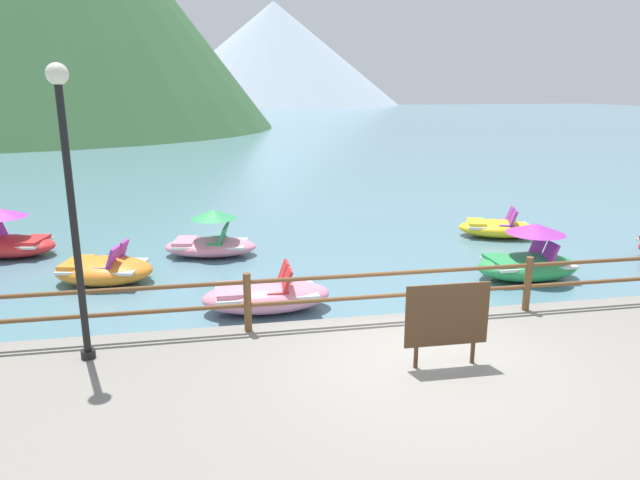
# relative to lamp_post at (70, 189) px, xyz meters

# --- Properties ---
(ground_plane) EXTENTS (200.00, 200.00, 0.00)m
(ground_plane) POSITION_rel_lamp_post_xyz_m (4.68, 38.98, -2.83)
(ground_plane) COLOR slate
(promenade_dock) EXTENTS (28.00, 8.00, 0.40)m
(promenade_dock) POSITION_rel_lamp_post_xyz_m (4.68, -3.22, -2.63)
(promenade_dock) COLOR gray
(promenade_dock) RESTS_ON ground
(dock_railing) EXTENTS (23.92, 0.12, 0.95)m
(dock_railing) POSITION_rel_lamp_post_xyz_m (4.68, 0.53, -1.85)
(dock_railing) COLOR brown
(dock_railing) RESTS_ON promenade_dock
(lamp_post) EXTENTS (0.28, 0.28, 4.02)m
(lamp_post) POSITION_rel_lamp_post_xyz_m (0.00, 0.00, 0.00)
(lamp_post) COLOR black
(lamp_post) RESTS_ON promenade_dock
(sign_board) EXTENTS (1.18, 0.07, 1.19)m
(sign_board) POSITION_rel_lamp_post_xyz_m (4.88, -1.15, -1.70)
(sign_board) COLOR silver
(sign_board) RESTS_ON promenade_dock
(pedal_boat_0) EXTENTS (2.45, 1.70, 1.22)m
(pedal_boat_0) POSITION_rel_lamp_post_xyz_m (-3.25, 7.24, -2.42)
(pedal_boat_0) COLOR red
(pedal_boat_0) RESTS_ON ground
(pedal_boat_1) EXTENTS (2.32, 1.37, 1.26)m
(pedal_boat_1) POSITION_rel_lamp_post_xyz_m (8.64, 3.16, -2.40)
(pedal_boat_1) COLOR green
(pedal_boat_1) RESTS_ON ground
(pedal_boat_2) EXTENTS (2.36, 1.82, 0.88)m
(pedal_boat_2) POSITION_rel_lamp_post_xyz_m (-0.57, 4.61, -2.53)
(pedal_boat_2) COLOR orange
(pedal_boat_2) RESTS_ON ground
(pedal_boat_3) EXTENTS (2.47, 1.59, 1.18)m
(pedal_boat_3) POSITION_rel_lamp_post_xyz_m (1.73, 6.34, -2.45)
(pedal_boat_3) COLOR pink
(pedal_boat_3) RESTS_ON ground
(pedal_boat_4) EXTENTS (2.43, 1.22, 0.88)m
(pedal_boat_4) POSITION_rel_lamp_post_xyz_m (2.74, 2.35, -2.53)
(pedal_boat_4) COLOR pink
(pedal_boat_4) RESTS_ON ground
(pedal_boat_5) EXTENTS (2.46, 1.87, 0.83)m
(pedal_boat_5) POSITION_rel_lamp_post_xyz_m (9.77, 6.78, -2.57)
(pedal_boat_5) COLOR yellow
(pedal_boat_5) RESTS_ON ground
(distant_peak) EXTENTS (62.93, 62.93, 24.88)m
(distant_peak) POSITION_rel_lamp_post_xyz_m (18.75, 143.47, 9.61)
(distant_peak) COLOR #9EADBC
(distant_peak) RESTS_ON ground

